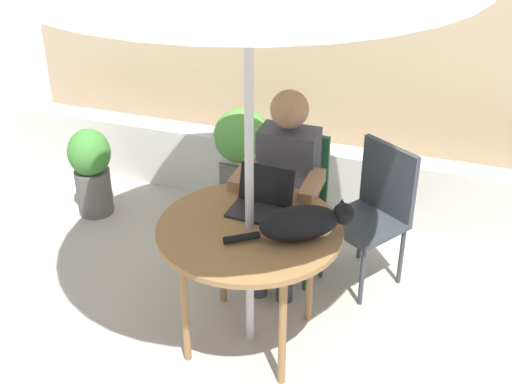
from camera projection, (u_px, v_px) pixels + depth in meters
name	position (u px, v px, depth m)	size (l,w,h in m)	color
ground_plane	(250.00, 337.00, 3.81)	(14.00, 14.00, 0.00)	#ADA399
fence_back	(349.00, 61.00, 5.29)	(5.51, 0.08, 1.69)	tan
planter_wall_low	(320.00, 177.00, 4.93)	(4.96, 0.20, 0.47)	beige
patio_table	(250.00, 238.00, 3.48)	(0.95, 0.95, 0.73)	olive
chair_occupied	(292.00, 193.00, 4.19)	(0.40, 0.40, 0.87)	#194C2D
chair_empty	(375.00, 205.00, 4.07)	(0.55, 0.55, 0.87)	#33383F
person_seated	(285.00, 181.00, 3.98)	(0.48, 0.48, 1.21)	#3F3F47
laptop	(263.00, 198.00, 3.58)	(0.32, 0.27, 0.21)	black
cat	(304.00, 223.00, 3.33)	(0.58, 0.38, 0.17)	black
potted_plant_near_fence	(91.00, 169.00, 4.80)	(0.30, 0.30, 0.65)	#595654
potted_plant_by_chair	(242.00, 150.00, 5.07)	(0.41, 0.41, 0.67)	#595654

